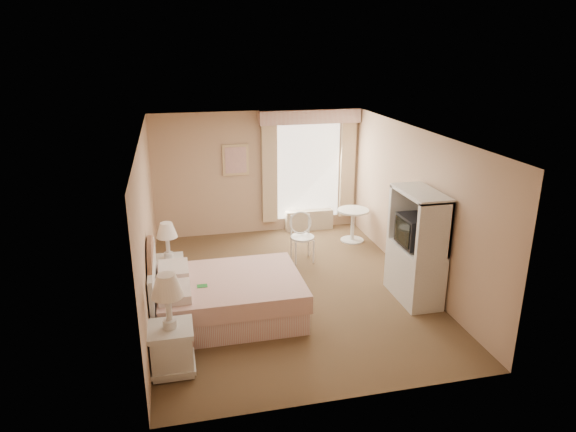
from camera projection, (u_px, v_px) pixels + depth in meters
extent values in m
cube|color=brown|center=(289.00, 289.00, 8.24)|extent=(4.20, 5.50, 0.01)
cube|color=silver|center=(289.00, 134.00, 7.43)|extent=(4.20, 5.50, 0.01)
cube|color=tan|center=(258.00, 173.00, 10.37)|extent=(4.20, 0.01, 2.50)
cube|color=tan|center=(349.00, 298.00, 5.30)|extent=(4.20, 0.01, 2.50)
cube|color=tan|center=(147.00, 226.00, 7.39)|extent=(0.01, 5.50, 2.50)
cube|color=tan|center=(415.00, 206.00, 8.28)|extent=(0.01, 5.50, 2.50)
cube|color=white|center=(308.00, 171.00, 10.57)|extent=(1.30, 0.02, 2.00)
cube|color=#C4B189|center=(269.00, 173.00, 10.35)|extent=(0.30, 0.08, 2.05)
cube|color=#C4B189|center=(347.00, 169.00, 10.70)|extent=(0.30, 0.08, 2.05)
cube|color=tan|center=(310.00, 116.00, 10.13)|extent=(2.05, 0.20, 0.28)
cube|color=beige|center=(309.00, 220.00, 10.82)|extent=(1.00, 0.22, 0.42)
cube|color=#D6B683|center=(236.00, 160.00, 10.15)|extent=(0.52, 0.03, 0.62)
cube|color=beige|center=(236.00, 160.00, 10.13)|extent=(0.42, 0.02, 0.52)
cube|color=tan|center=(231.00, 306.00, 7.37)|extent=(1.95, 1.49, 0.33)
cube|color=beige|center=(230.00, 287.00, 7.27)|extent=(2.01, 1.54, 0.26)
cube|color=beige|center=(175.00, 292.00, 6.72)|extent=(0.42, 0.58, 0.13)
cube|color=beige|center=(174.00, 270.00, 7.37)|extent=(0.42, 0.58, 0.13)
cube|color=#258733|center=(202.00, 286.00, 7.02)|extent=(0.14, 0.10, 0.01)
cube|color=silver|center=(154.00, 292.00, 7.03)|extent=(0.06, 1.58, 1.02)
cylinder|color=#95714F|center=(153.00, 286.00, 7.00)|extent=(0.05, 1.40, 1.40)
cube|color=silver|center=(172.00, 351.00, 6.10)|extent=(0.48, 0.48, 0.52)
cube|color=silver|center=(170.00, 330.00, 6.00)|extent=(0.52, 0.52, 0.06)
cube|color=silver|center=(173.00, 364.00, 6.15)|extent=(0.52, 0.52, 0.05)
cylinder|color=silver|center=(170.00, 323.00, 5.97)|extent=(0.17, 0.17, 0.10)
cylinder|color=silver|center=(169.00, 307.00, 5.91)|extent=(0.07, 0.07, 0.42)
cone|color=white|center=(167.00, 286.00, 5.82)|extent=(0.37, 0.37, 0.27)
cube|color=silver|center=(170.00, 274.00, 8.20)|extent=(0.42, 0.42, 0.45)
cube|color=silver|center=(169.00, 259.00, 8.12)|extent=(0.45, 0.45, 0.05)
cube|color=silver|center=(171.00, 283.00, 8.25)|extent=(0.45, 0.45, 0.05)
cylinder|color=silver|center=(169.00, 255.00, 8.10)|extent=(0.15, 0.15, 0.09)
cylinder|color=silver|center=(168.00, 245.00, 8.04)|extent=(0.06, 0.06, 0.36)
cone|color=white|center=(167.00, 230.00, 7.96)|extent=(0.33, 0.33, 0.24)
cylinder|color=silver|center=(352.00, 240.00, 10.25)|extent=(0.46, 0.46, 0.03)
cylinder|color=silver|center=(353.00, 225.00, 10.15)|extent=(0.07, 0.07, 0.62)
cylinder|color=silver|center=(353.00, 210.00, 10.05)|extent=(0.62, 0.62, 0.04)
cylinder|color=silver|center=(296.00, 253.00, 9.07)|extent=(0.03, 0.03, 0.44)
cylinder|color=silver|center=(314.00, 252.00, 9.14)|extent=(0.03, 0.03, 0.44)
cylinder|color=silver|center=(291.00, 247.00, 9.37)|extent=(0.03, 0.03, 0.44)
cylinder|color=silver|center=(308.00, 245.00, 9.45)|extent=(0.03, 0.03, 0.44)
cylinder|color=silver|center=(302.00, 237.00, 9.19)|extent=(0.43, 0.43, 0.04)
torus|color=silver|center=(300.00, 223.00, 9.24)|extent=(0.42, 0.11, 0.42)
cylinder|color=silver|center=(291.00, 225.00, 9.24)|extent=(0.03, 0.03, 0.39)
cylinder|color=silver|center=(309.00, 224.00, 9.31)|extent=(0.03, 0.03, 0.39)
cube|color=silver|center=(414.00, 273.00, 7.83)|extent=(0.52, 1.03, 0.85)
cube|color=silver|center=(434.00, 232.00, 7.12)|extent=(0.52, 0.08, 0.85)
cube|color=silver|center=(405.00, 211.00, 8.00)|extent=(0.52, 0.08, 0.85)
cube|color=silver|center=(421.00, 193.00, 7.42)|extent=(0.52, 1.03, 0.06)
cube|color=silver|center=(433.00, 219.00, 7.61)|extent=(0.04, 1.03, 0.85)
cube|color=black|center=(417.00, 231.00, 7.61)|extent=(0.45, 0.56, 0.45)
cube|color=black|center=(402.00, 232.00, 7.56)|extent=(0.02, 0.47, 0.38)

